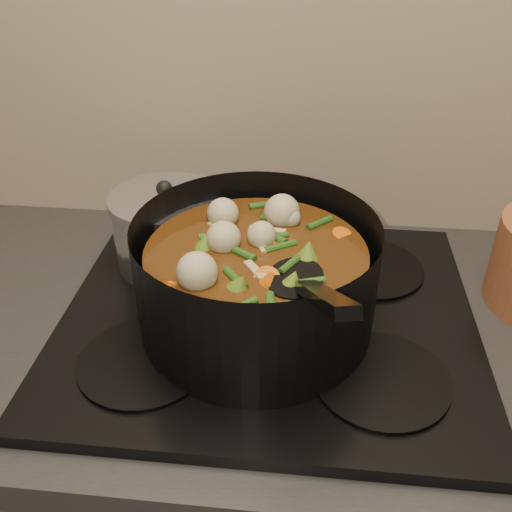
# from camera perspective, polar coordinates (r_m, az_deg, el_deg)

# --- Properties ---
(counter) EXTENTS (2.64, 0.64, 0.91)m
(counter) POSITION_cam_1_polar(r_m,az_deg,el_deg) (1.23, 0.99, -22.97)
(counter) COLOR brown
(counter) RESTS_ON ground
(stovetop) EXTENTS (0.62, 0.54, 0.03)m
(stovetop) POSITION_cam_1_polar(r_m,az_deg,el_deg) (0.88, 1.27, -5.96)
(stovetop) COLOR black
(stovetop) RESTS_ON counter
(stockpot) EXTENTS (0.34, 0.44, 0.25)m
(stockpot) POSITION_cam_1_polar(r_m,az_deg,el_deg) (0.81, 0.04, -2.44)
(stockpot) COLOR black
(stockpot) RESTS_ON stovetop
(saucepan) EXTENTS (0.19, 0.19, 0.15)m
(saucepan) POSITION_cam_1_polar(r_m,az_deg,el_deg) (0.97, -8.77, 2.68)
(saucepan) COLOR silver
(saucepan) RESTS_ON stovetop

